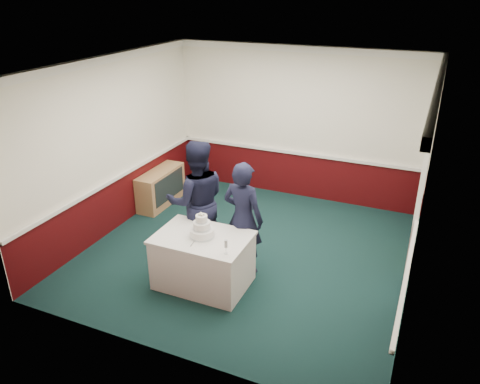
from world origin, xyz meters
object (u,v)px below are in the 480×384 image
at_px(person_man, 197,201).
at_px(person_woman, 243,218).
at_px(sideboard, 161,187).
at_px(wedding_cake, 202,229).
at_px(cake_table, 203,260).
at_px(champagne_flute, 226,244).
at_px(cake_knife, 193,242).

distance_m(person_man, person_woman, 0.81).
relative_size(sideboard, wedding_cake, 3.30).
relative_size(cake_table, champagne_flute, 6.44).
relative_size(cake_knife, person_man, 0.11).
height_order(wedding_cake, cake_knife, wedding_cake).
distance_m(cake_knife, champagne_flute, 0.55).
distance_m(wedding_cake, cake_knife, 0.23).
height_order(person_man, person_woman, person_man).
relative_size(sideboard, person_woman, 0.68).
bearing_deg(cake_table, cake_knife, -98.53).
bearing_deg(person_man, cake_table, 89.62).
height_order(cake_table, cake_knife, cake_knife).
bearing_deg(cake_knife, person_woman, 53.77).
height_order(sideboard, wedding_cake, wedding_cake).
bearing_deg(cake_knife, cake_table, 73.32).
distance_m(cake_table, wedding_cake, 0.50).
relative_size(cake_table, person_man, 0.68).
height_order(champagne_flute, person_man, person_man).
distance_m(wedding_cake, person_man, 0.78).
bearing_deg(wedding_cake, person_man, 123.25).
xyz_separation_m(champagne_flute, person_man, (-0.93, 0.93, 0.04)).
height_order(sideboard, person_woman, person_woman).
relative_size(cake_table, person_woman, 0.75).
bearing_deg(wedding_cake, cake_table, -90.00).
relative_size(wedding_cake, person_woman, 0.21).
relative_size(cake_knife, champagne_flute, 1.07).
height_order(cake_table, person_woman, person_woman).
bearing_deg(cake_table, person_man, 123.24).
bearing_deg(champagne_flute, sideboard, 136.91).
bearing_deg(person_man, champagne_flute, 101.26).
relative_size(sideboard, cake_table, 0.91).
xyz_separation_m(sideboard, person_woman, (2.40, -1.51, 0.53)).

